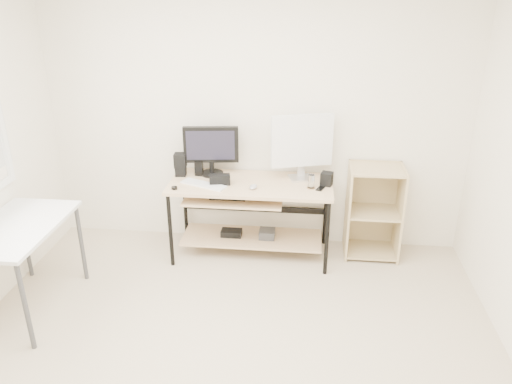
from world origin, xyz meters
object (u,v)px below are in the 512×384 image
object	(u,v)px
black_monitor	(211,148)
audio_controller	(199,168)
desk	(248,203)
shelf_unit	(373,210)
white_imac	(302,143)
side_table	(18,235)

from	to	relation	value
black_monitor	audio_controller	size ratio (longest dim) A/B	3.48
desk	shelf_unit	distance (m)	1.19
desk	white_imac	bearing A→B (deg)	16.51
white_imac	side_table	bearing A→B (deg)	-167.86
black_monitor	white_imac	size ratio (longest dim) A/B	0.84
black_monitor	audio_controller	distance (m)	0.23
shelf_unit	black_monitor	distance (m)	1.65
side_table	shelf_unit	bearing A→B (deg)	23.33
side_table	black_monitor	size ratio (longest dim) A/B	1.93
desk	audio_controller	bearing A→B (deg)	165.98
desk	shelf_unit	bearing A→B (deg)	7.77
desk	side_table	world-z (taller)	same
side_table	black_monitor	distance (m)	1.81
shelf_unit	black_monitor	size ratio (longest dim) A/B	1.74
audio_controller	desk	bearing A→B (deg)	-9.91
black_monitor	white_imac	xyz separation A→B (m)	(0.85, -0.02, 0.08)
black_monitor	shelf_unit	bearing A→B (deg)	-7.50
white_imac	shelf_unit	bearing A→B (deg)	-15.71
desk	audio_controller	world-z (taller)	audio_controller
desk	shelf_unit	world-z (taller)	shelf_unit
shelf_unit	audio_controller	world-z (taller)	shelf_unit
shelf_unit	audio_controller	bearing A→B (deg)	-178.65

